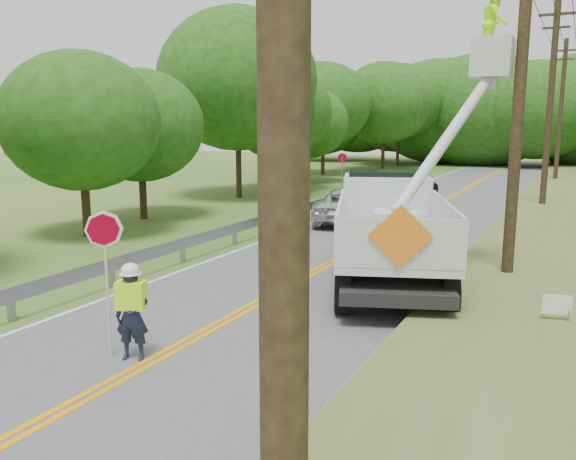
% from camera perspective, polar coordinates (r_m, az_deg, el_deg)
% --- Properties ---
extents(ground, '(140.00, 140.00, 0.00)m').
position_cam_1_polar(ground, '(10.35, -15.53, -13.63)').
color(ground, '#325422').
rests_on(ground, ground).
extents(road, '(7.20, 96.00, 0.03)m').
position_cam_1_polar(road, '(22.29, 9.28, -0.46)').
color(road, '#4A494C').
rests_on(road, ground).
extents(guardrail, '(0.18, 48.00, 0.77)m').
position_cam_1_polar(guardrail, '(24.49, 0.96, 1.93)').
color(guardrail, gray).
rests_on(guardrail, ground).
extents(utility_poles, '(1.60, 43.30, 10.00)m').
position_cam_1_polar(utility_poles, '(24.01, 23.65, 12.20)').
color(utility_poles, black).
rests_on(utility_poles, ground).
extents(treeline_left, '(11.32, 58.30, 10.52)m').
position_cam_1_polar(treeline_left, '(40.61, 1.80, 12.56)').
color(treeline_left, '#332319').
rests_on(treeline_left, ground).
extents(treeline_horizon, '(57.06, 14.95, 11.70)m').
position_cam_1_polar(treeline_horizon, '(63.37, 21.74, 10.87)').
color(treeline_horizon, '#1D420E').
rests_on(treeline_horizon, ground).
extents(flagger, '(1.03, 0.63, 2.66)m').
position_cam_1_polar(flagger, '(10.61, -15.20, -7.40)').
color(flagger, '#191E33').
rests_on(flagger, road).
extents(bucket_truck, '(5.14, 8.18, 7.47)m').
position_cam_1_polar(bucket_truck, '(16.52, 10.41, 1.59)').
color(bucket_truck, black).
rests_on(bucket_truck, road).
extents(suv_silver, '(3.70, 5.72, 1.47)m').
position_cam_1_polar(suv_silver, '(24.85, 5.89, 2.46)').
color(suv_silver, silver).
rests_on(suv_silver, road).
extents(suv_darkgrey, '(3.26, 5.38, 1.46)m').
position_cam_1_polar(suv_darkgrey, '(33.77, 11.55, 4.38)').
color(suv_darkgrey, '#323539').
rests_on(suv_darkgrey, road).
extents(stop_sign_permanent, '(0.42, 0.40, 2.62)m').
position_cam_1_polar(stop_sign_permanent, '(31.92, 5.35, 6.01)').
color(stop_sign_permanent, gray).
rests_on(stop_sign_permanent, ground).
extents(yard_sign, '(0.55, 0.17, 0.82)m').
position_cam_1_polar(yard_sign, '(12.76, 24.96, -6.82)').
color(yard_sign, white).
rests_on(yard_sign, ground).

